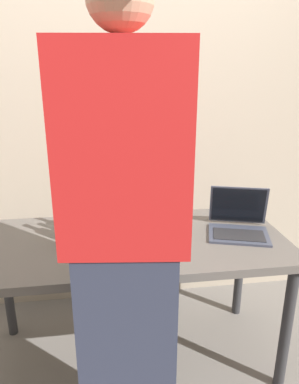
{
  "coord_description": "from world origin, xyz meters",
  "views": [
    {
      "loc": [
        -0.14,
        -1.64,
        1.55
      ],
      "look_at": [
        0.09,
        0.0,
        0.99
      ],
      "focal_mm": 33.5,
      "sensor_mm": 36.0,
      "label": 1
    }
  ],
  "objects_px": {
    "laptop": "(238,223)",
    "person_figure": "(126,254)",
    "beer_bottle_green": "(80,213)",
    "beer_bottle_dark": "(94,219)",
    "beer_bottle_amber": "(70,221)"
  },
  "relations": [
    {
      "from": "laptop",
      "to": "person_figure",
      "type": "bearing_deg",
      "value": -139.07
    },
    {
      "from": "beer_bottle_green",
      "to": "person_figure",
      "type": "distance_m",
      "value": 0.7
    },
    {
      "from": "beer_bottle_green",
      "to": "person_figure",
      "type": "height_order",
      "value": "person_figure"
    },
    {
      "from": "beer_bottle_dark",
      "to": "person_figure",
      "type": "relative_size",
      "value": 0.17
    },
    {
      "from": "laptop",
      "to": "person_figure",
      "type": "xyz_separation_m",
      "value": [
        -0.63,
        -0.55,
        0.16
      ]
    },
    {
      "from": "person_figure",
      "to": "beer_bottle_dark",
      "type": "bearing_deg",
      "value": 102.26
    },
    {
      "from": "beer_bottle_dark",
      "to": "beer_bottle_amber",
      "type": "relative_size",
      "value": 1.15
    },
    {
      "from": "beer_bottle_amber",
      "to": "person_figure",
      "type": "distance_m",
      "value": 0.61
    },
    {
      "from": "laptop",
      "to": "person_figure",
      "type": "relative_size",
      "value": 0.2
    },
    {
      "from": "beer_bottle_amber",
      "to": "laptop",
      "type": "bearing_deg",
      "value": -0.38
    },
    {
      "from": "beer_bottle_dark",
      "to": "beer_bottle_green",
      "type": "relative_size",
      "value": 1.15
    },
    {
      "from": "beer_bottle_dark",
      "to": "beer_bottle_green",
      "type": "height_order",
      "value": "beer_bottle_dark"
    },
    {
      "from": "beer_bottle_dark",
      "to": "beer_bottle_amber",
      "type": "distance_m",
      "value": 0.12
    },
    {
      "from": "beer_bottle_dark",
      "to": "person_figure",
      "type": "bearing_deg",
      "value": -77.74
    },
    {
      "from": "laptop",
      "to": "person_figure",
      "type": "distance_m",
      "value": 0.85
    }
  ]
}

